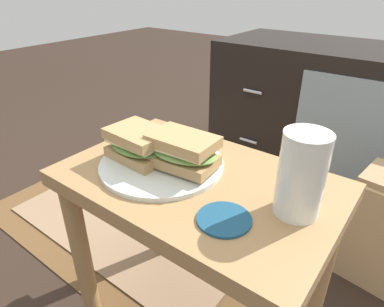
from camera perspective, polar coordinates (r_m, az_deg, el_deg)
name	(u,v)px	position (r m, az deg, el deg)	size (l,w,h in m)	color
side_table	(197,213)	(0.73, 0.86, -10.02)	(0.56, 0.36, 0.46)	#A37A4C
tv_cabinet	(332,116)	(1.55, 22.65, 5.84)	(0.96, 0.46, 0.58)	black
area_rug	(156,207)	(1.36, -6.18, -9.03)	(1.08, 0.87, 0.01)	brown
plate	(162,164)	(0.72, -5.13, -1.76)	(0.27, 0.27, 0.01)	silver
sandwich_front	(139,144)	(0.73, -8.93, 1.67)	(0.14, 0.11, 0.07)	tan
sandwich_back	(184,150)	(0.68, -1.36, 0.57)	(0.15, 0.11, 0.07)	tan
beer_glass	(301,177)	(0.58, 18.06, -3.74)	(0.08, 0.08, 0.15)	silver
coaster	(224,219)	(0.57, 5.46, -11.04)	(0.09, 0.09, 0.01)	navy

